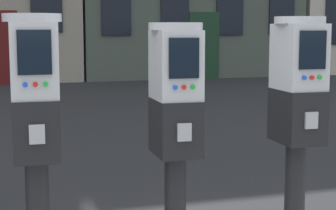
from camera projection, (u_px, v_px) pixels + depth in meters
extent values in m
cube|color=black|center=(35.00, 128.00, 2.20)|extent=(0.18, 0.25, 0.23)
cube|color=#A5A8AD|center=(37.00, 134.00, 2.08)|extent=(0.06, 0.01, 0.07)
cube|color=#B7BABF|center=(33.00, 60.00, 2.17)|extent=(0.18, 0.24, 0.28)
cube|color=black|center=(34.00, 52.00, 2.05)|extent=(0.12, 0.01, 0.16)
cylinder|color=blue|center=(25.00, 85.00, 2.05)|extent=(0.02, 0.01, 0.02)
cylinder|color=red|center=(35.00, 84.00, 2.06)|extent=(0.02, 0.01, 0.02)
cylinder|color=green|center=(45.00, 84.00, 2.07)|extent=(0.02, 0.01, 0.02)
cylinder|color=#B7BABF|center=(32.00, 18.00, 2.15)|extent=(0.23, 0.23, 0.03)
cube|color=black|center=(175.00, 127.00, 2.37)|extent=(0.18, 0.25, 0.23)
cube|color=#A5A8AD|center=(184.00, 132.00, 2.25)|extent=(0.06, 0.01, 0.07)
cube|color=#B7BABF|center=(176.00, 65.00, 2.34)|extent=(0.18, 0.24, 0.28)
cube|color=black|center=(184.00, 58.00, 2.22)|extent=(0.12, 0.01, 0.16)
cylinder|color=blue|center=(175.00, 87.00, 2.22)|extent=(0.02, 0.01, 0.02)
cylinder|color=red|center=(184.00, 87.00, 2.23)|extent=(0.02, 0.01, 0.02)
cylinder|color=green|center=(193.00, 87.00, 2.24)|extent=(0.02, 0.01, 0.02)
cylinder|color=#B7BABF|center=(176.00, 26.00, 2.32)|extent=(0.23, 0.23, 0.03)
cube|color=black|center=(297.00, 116.00, 2.53)|extent=(0.18, 0.25, 0.23)
cube|color=#A5A8AD|center=(311.00, 120.00, 2.41)|extent=(0.06, 0.01, 0.07)
cube|color=#B7BABF|center=(299.00, 57.00, 2.50)|extent=(0.18, 0.24, 0.28)
cube|color=black|center=(313.00, 50.00, 2.38)|extent=(0.12, 0.01, 0.16)
cylinder|color=blue|center=(304.00, 78.00, 2.39)|extent=(0.02, 0.01, 0.02)
cylinder|color=red|center=(312.00, 78.00, 2.40)|extent=(0.02, 0.01, 0.02)
cylinder|color=green|center=(320.00, 77.00, 2.40)|extent=(0.02, 0.01, 0.02)
cylinder|color=#B7BABF|center=(300.00, 20.00, 2.48)|extent=(0.23, 0.23, 0.03)
cube|color=black|center=(46.00, 4.00, 16.77)|extent=(0.90, 0.06, 1.60)
cube|color=#591414|center=(0.00, 48.00, 16.53)|extent=(1.00, 0.07, 2.10)
cube|color=black|center=(116.00, 9.00, 17.40)|extent=(0.90, 0.06, 1.60)
cube|color=black|center=(175.00, 9.00, 17.95)|extent=(0.90, 0.06, 1.60)
cube|color=black|center=(230.00, 10.00, 18.50)|extent=(0.90, 0.06, 1.60)
cube|color=black|center=(282.00, 10.00, 19.05)|extent=(0.90, 0.06, 1.60)
cube|color=#193823|center=(204.00, 46.00, 18.38)|extent=(1.00, 0.07, 2.10)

